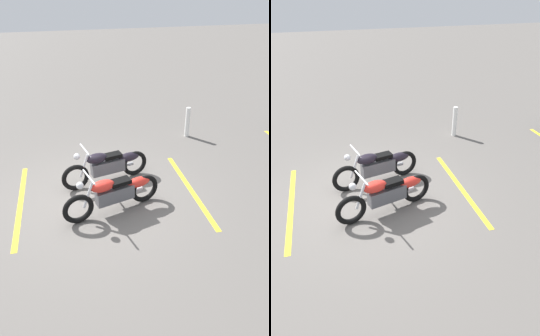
# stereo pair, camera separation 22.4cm
# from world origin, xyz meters

# --- Properties ---
(ground_plane) EXTENTS (60.00, 60.00, 0.00)m
(ground_plane) POSITION_xyz_m (0.00, 0.00, 0.00)
(ground_plane) COLOR #66605B
(motorcycle_bright_foreground) EXTENTS (2.20, 0.78, 1.04)m
(motorcycle_bright_foreground) POSITION_xyz_m (0.33, -0.59, 0.46)
(motorcycle_bright_foreground) COLOR black
(motorcycle_bright_foreground) RESTS_ON ground
(motorcycle_dark_foreground) EXTENTS (2.21, 0.74, 1.04)m
(motorcycle_dark_foreground) POSITION_xyz_m (0.42, 0.62, 0.46)
(motorcycle_dark_foreground) COLOR black
(motorcycle_dark_foreground) RESTS_ON ground
(bollard_post) EXTENTS (0.14, 0.14, 0.96)m
(bollard_post) POSITION_xyz_m (3.39, 2.64, 0.48)
(bollard_post) COLOR white
(bollard_post) RESTS_ON ground
(parking_stripe_near) EXTENTS (0.26, 3.20, 0.01)m
(parking_stripe_near) POSITION_xyz_m (-1.70, 0.23, 0.00)
(parking_stripe_near) COLOR yellow
(parking_stripe_near) RESTS_ON ground
(parking_stripe_mid) EXTENTS (0.26, 3.20, 0.01)m
(parking_stripe_mid) POSITION_xyz_m (2.25, -0.24, 0.00)
(parking_stripe_mid) COLOR yellow
(parking_stripe_mid) RESTS_ON ground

